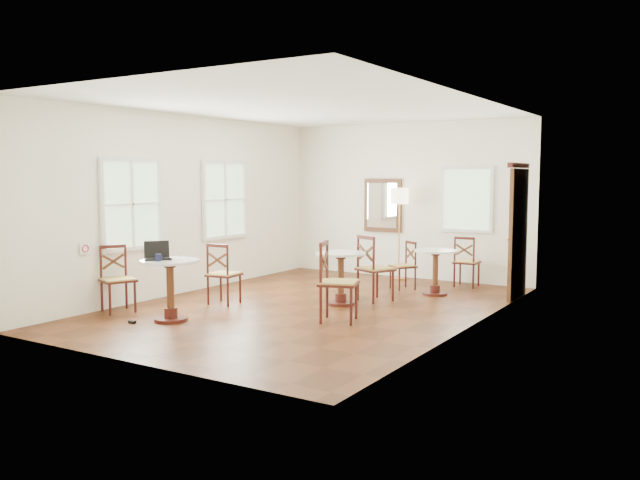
# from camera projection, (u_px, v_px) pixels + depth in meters

# --- Properties ---
(ground) EXTENTS (7.00, 7.00, 0.00)m
(ground) POSITION_uv_depth(u_px,v_px,m) (310.00, 307.00, 10.00)
(ground) COLOR #4F240D
(ground) RESTS_ON ground
(room_shell) EXTENTS (5.02, 7.02, 3.01)m
(room_shell) POSITION_uv_depth(u_px,v_px,m) (316.00, 182.00, 10.08)
(room_shell) COLOR white
(room_shell) RESTS_ON ground
(cafe_table_near) EXTENTS (0.80, 0.80, 0.85)m
(cafe_table_near) POSITION_uv_depth(u_px,v_px,m) (170.00, 283.00, 9.02)
(cafe_table_near) COLOR #411610
(cafe_table_near) RESTS_ON ground
(cafe_table_mid) EXTENTS (0.77, 0.77, 0.81)m
(cafe_table_mid) POSITION_uv_depth(u_px,v_px,m) (341.00, 272.00, 10.17)
(cafe_table_mid) COLOR #411610
(cafe_table_mid) RESTS_ON ground
(cafe_table_back) EXTENTS (0.72, 0.72, 0.76)m
(cafe_table_back) POSITION_uv_depth(u_px,v_px,m) (435.00, 267.00, 11.00)
(cafe_table_back) COLOR #411610
(cafe_table_back) RESTS_ON ground
(chair_near_a) EXTENTS (0.49, 0.49, 0.95)m
(chair_near_a) POSITION_uv_depth(u_px,v_px,m) (223.00, 274.00, 10.21)
(chair_near_a) COLOR #411610
(chair_near_a) RESTS_ON ground
(chair_near_b) EXTENTS (0.59, 0.59, 0.97)m
(chair_near_b) POSITION_uv_depth(u_px,v_px,m) (117.00, 279.00, 9.64)
(chair_near_b) COLOR #411610
(chair_near_b) RESTS_ON ground
(chair_mid_a) EXTENTS (0.64, 0.64, 1.05)m
(chair_mid_a) POSITION_uv_depth(u_px,v_px,m) (374.00, 268.00, 10.47)
(chair_mid_a) COLOR #411610
(chair_mid_a) RESTS_ON ground
(chair_mid_b) EXTENTS (0.64, 0.64, 1.10)m
(chair_mid_b) POSITION_uv_depth(u_px,v_px,m) (337.00, 282.00, 8.99)
(chair_mid_b) COLOR #411610
(chair_mid_b) RESTS_ON ground
(chair_back_a) EXTENTS (0.44, 0.44, 0.91)m
(chair_back_a) POSITION_uv_depth(u_px,v_px,m) (466.00, 262.00, 11.82)
(chair_back_a) COLOR #411610
(chair_back_a) RESTS_ON ground
(chair_back_b) EXTENTS (0.54, 0.54, 0.84)m
(chair_back_b) POSITION_uv_depth(u_px,v_px,m) (404.00, 265.00, 11.57)
(chair_back_b) COLOR #411610
(chair_back_b) RESTS_ON ground
(floor_lamp) EXTENTS (0.34, 0.34, 1.75)m
(floor_lamp) POSITION_uv_depth(u_px,v_px,m) (400.00, 202.00, 12.52)
(floor_lamp) COLOR #BF8C3F
(floor_lamp) RESTS_ON ground
(laptop) EXTENTS (0.44, 0.44, 0.24)m
(laptop) POSITION_uv_depth(u_px,v_px,m) (157.00, 255.00, 9.06)
(laptop) COLOR black
(laptop) RESTS_ON cafe_table_near
(mouse) EXTENTS (0.09, 0.06, 0.03)m
(mouse) POSITION_uv_depth(u_px,v_px,m) (170.00, 259.00, 8.97)
(mouse) COLOR black
(mouse) RESTS_ON cafe_table_near
(navy_mug) EXTENTS (0.12, 0.08, 0.10)m
(navy_mug) POSITION_uv_depth(u_px,v_px,m) (158.00, 257.00, 8.86)
(navy_mug) COLOR black
(navy_mug) RESTS_ON cafe_table_near
(water_glass) EXTENTS (0.06, 0.06, 0.09)m
(water_glass) POSITION_uv_depth(u_px,v_px,m) (183.00, 256.00, 9.07)
(water_glass) COLOR white
(water_glass) RESTS_ON cafe_table_near
(power_adapter) EXTENTS (0.10, 0.06, 0.04)m
(power_adapter) POSITION_uv_depth(u_px,v_px,m) (132.00, 322.00, 8.91)
(power_adapter) COLOR black
(power_adapter) RESTS_ON ground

